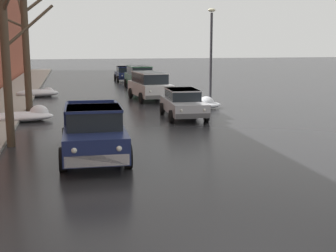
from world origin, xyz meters
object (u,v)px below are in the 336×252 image
at_px(bare_tree_second_along_sidewalk, 6,36).
at_px(street_lamp_post, 211,53).
at_px(sedan_silver_parked_kerbside_close, 183,103).
at_px(pickup_truck_darkblue_approaching_near_lane, 94,131).
at_px(suv_white_parked_kerbside_mid, 150,85).
at_px(suv_green_parked_far_down_block, 139,76).
at_px(bare_tree_mid_block, 26,49).
at_px(sedan_darkblue_queued_behind_truck, 126,73).

distance_m(bare_tree_second_along_sidewalk, street_lamp_post, 12.68).
height_order(bare_tree_second_along_sidewalk, sedan_silver_parked_kerbside_close, bare_tree_second_along_sidewalk).
relative_size(pickup_truck_darkblue_approaching_near_lane, suv_white_parked_kerbside_mid, 1.11).
bearing_deg(street_lamp_post, suv_white_parked_kerbside_mid, 122.55).
xyz_separation_m(sedan_silver_parked_kerbside_close, street_lamp_post, (2.34, 2.92, 2.39)).
height_order(suv_white_parked_kerbside_mid, suv_green_parked_far_down_block, same).
relative_size(bare_tree_second_along_sidewalk, bare_tree_mid_block, 1.18).
bearing_deg(sedan_silver_parked_kerbside_close, street_lamp_post, 51.32).
xyz_separation_m(pickup_truck_darkblue_approaching_near_lane, street_lamp_post, (7.13, 10.16, 2.26)).
relative_size(bare_tree_mid_block, sedan_silver_parked_kerbside_close, 1.44).
distance_m(suv_white_parked_kerbside_mid, street_lamp_post, 5.57).
bearing_deg(suv_white_parked_kerbside_mid, sedan_silver_parked_kerbside_close, -86.64).
bearing_deg(bare_tree_mid_block, suv_white_parked_kerbside_mid, 29.28).
xyz_separation_m(pickup_truck_darkblue_approaching_near_lane, sedan_silver_parked_kerbside_close, (4.79, 7.23, -0.13)).
relative_size(bare_tree_second_along_sidewalk, suv_green_parked_far_down_block, 1.59).
bearing_deg(pickup_truck_darkblue_approaching_near_lane, suv_white_parked_kerbside_mid, 73.24).
height_order(bare_tree_second_along_sidewalk, pickup_truck_darkblue_approaching_near_lane, bare_tree_second_along_sidewalk).
bearing_deg(bare_tree_mid_block, pickup_truck_darkblue_approaching_near_lane, -74.68).
xyz_separation_m(bare_tree_second_along_sidewalk, sedan_darkblue_queued_behind_truck, (7.43, 27.16, -3.18)).
bearing_deg(bare_tree_second_along_sidewalk, bare_tree_mid_block, 90.31).
height_order(suv_white_parked_kerbside_mid, street_lamp_post, street_lamp_post).
distance_m(suv_green_parked_far_down_block, sedan_darkblue_queued_behind_truck, 7.10).
height_order(sedan_silver_parked_kerbside_close, sedan_darkblue_queued_behind_truck, same).
bearing_deg(suv_white_parked_kerbside_mid, bare_tree_second_along_sidewalk, -120.57).
height_order(pickup_truck_darkblue_approaching_near_lane, suv_white_parked_kerbside_mid, suv_white_parked_kerbside_mid).
height_order(bare_tree_mid_block, suv_green_parked_far_down_block, bare_tree_mid_block).
xyz_separation_m(suv_white_parked_kerbside_mid, suv_green_parked_far_down_block, (0.53, 7.91, -0.00)).
distance_m(bare_tree_second_along_sidewalk, suv_white_parked_kerbside_mid, 14.42).
distance_m(suv_green_parked_far_down_block, street_lamp_post, 12.63).
xyz_separation_m(bare_tree_mid_block, street_lamp_post, (9.99, -0.28, -0.22)).
bearing_deg(suv_green_parked_far_down_block, sedan_darkblue_queued_behind_truck, 92.21).
distance_m(sedan_silver_parked_kerbside_close, sedan_darkblue_queued_behind_truck, 22.27).
relative_size(sedan_silver_parked_kerbside_close, sedan_darkblue_queued_behind_truck, 1.04).
height_order(sedan_silver_parked_kerbside_close, suv_white_parked_kerbside_mid, suv_white_parked_kerbside_mid).
height_order(bare_tree_mid_block, suv_white_parked_kerbside_mid, bare_tree_mid_block).
distance_m(pickup_truck_darkblue_approaching_near_lane, street_lamp_post, 12.61).
bearing_deg(sedan_silver_parked_kerbside_close, sedan_darkblue_queued_behind_truck, 90.45).
bearing_deg(pickup_truck_darkblue_approaching_near_lane, suv_green_parked_far_down_block, 77.68).
bearing_deg(bare_tree_mid_block, suv_green_parked_far_down_block, 57.06).
relative_size(pickup_truck_darkblue_approaching_near_lane, street_lamp_post, 0.96).
xyz_separation_m(bare_tree_second_along_sidewalk, pickup_truck_darkblue_approaching_near_lane, (2.82, -2.33, -3.05)).
xyz_separation_m(bare_tree_second_along_sidewalk, bare_tree_mid_block, (-0.04, 8.11, -0.57)).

